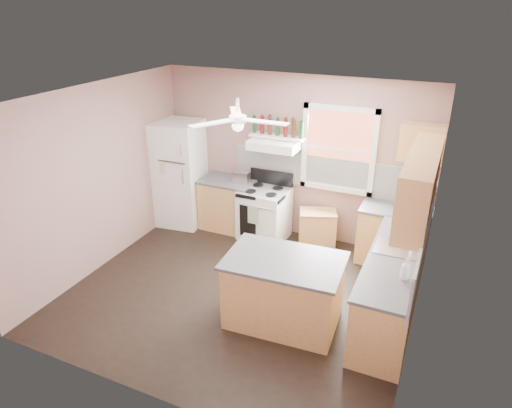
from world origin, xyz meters
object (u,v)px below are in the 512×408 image
at_px(refrigerator, 179,173).
at_px(cart, 317,228).
at_px(stove, 264,214).
at_px(toaster, 241,177).
at_px(island, 284,292).

height_order(refrigerator, cart, refrigerator).
xyz_separation_m(refrigerator, stove, (1.60, 0.06, -0.50)).
height_order(toaster, cart, toaster).
height_order(refrigerator, island, refrigerator).
height_order(toaster, island, toaster).
xyz_separation_m(refrigerator, island, (2.70, -1.89, -0.50)).
bearing_deg(cart, island, -105.31).
bearing_deg(refrigerator, stove, -5.20).
distance_m(stove, island, 2.24).
xyz_separation_m(toaster, island, (1.56, -2.04, -0.56)).
bearing_deg(toaster, refrigerator, -177.00).
relative_size(stove, island, 0.65).
relative_size(refrigerator, cart, 3.18).
bearing_deg(toaster, cart, -2.98).
bearing_deg(island, toaster, 124.03).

